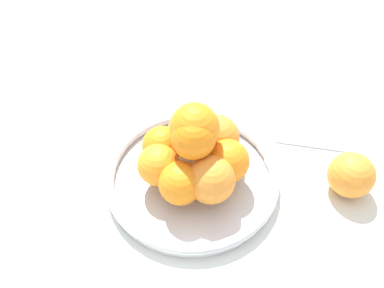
{
  "coord_description": "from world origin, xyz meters",
  "views": [
    {
      "loc": [
        0.2,
        -0.37,
        0.57
      ],
      "look_at": [
        0.0,
        0.0,
        0.1
      ],
      "focal_mm": 35.0,
      "sensor_mm": 36.0,
      "label": 1
    }
  ],
  "objects": [
    {
      "name": "napkin_folded",
      "position": [
        0.16,
        0.27,
        0.0
      ],
      "size": [
        0.21,
        0.21,
        0.01
      ],
      "primitive_type": "cube",
      "rotation": [
        0.0,
        0.0,
        0.3
      ],
      "color": "silver",
      "rests_on": "ground_plane"
    },
    {
      "name": "ground_plane",
      "position": [
        0.0,
        0.0,
        0.0
      ],
      "size": [
        4.0,
        4.0,
        0.0
      ],
      "primitive_type": "plane",
      "color": "silver"
    },
    {
      "name": "stray_orange",
      "position": [
        0.26,
        0.12,
        0.04
      ],
      "size": [
        0.08,
        0.08,
        0.08
      ],
      "primitive_type": "sphere",
      "color": "orange",
      "rests_on": "ground_plane"
    },
    {
      "name": "orange_pile",
      "position": [
        0.0,
        0.0,
        0.08
      ],
      "size": [
        0.19,
        0.2,
        0.15
      ],
      "color": "orange",
      "rests_on": "fruit_bowl"
    },
    {
      "name": "fruit_bowl",
      "position": [
        0.0,
        0.0,
        0.02
      ],
      "size": [
        0.32,
        0.32,
        0.03
      ],
      "color": "silver",
      "rests_on": "ground_plane"
    }
  ]
}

